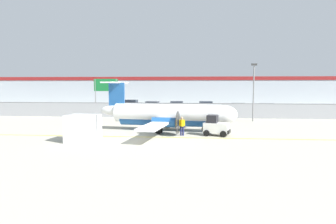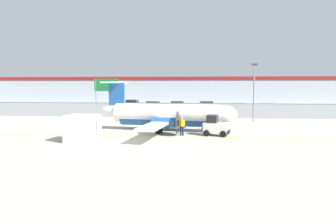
% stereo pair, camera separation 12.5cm
% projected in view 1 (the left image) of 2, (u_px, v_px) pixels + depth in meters
% --- Properties ---
extents(ground_plane, '(140.00, 140.00, 0.01)m').
position_uv_depth(ground_plane, '(152.00, 137.00, 26.37)').
color(ground_plane, '#B2AD99').
extents(perimeter_fence, '(98.00, 0.10, 2.10)m').
position_uv_depth(perimeter_fence, '(168.00, 110.00, 42.14)').
color(perimeter_fence, gray).
rests_on(perimeter_fence, ground).
extents(parking_lot_strip, '(98.00, 17.00, 0.12)m').
position_uv_depth(parking_lot_strip, '(174.00, 110.00, 53.64)').
color(parking_lot_strip, '#38383A').
rests_on(parking_lot_strip, ground).
extents(background_building, '(91.00, 8.10, 6.50)m').
position_uv_depth(background_building, '(180.00, 91.00, 71.69)').
color(background_building, '#A8B2BC').
rests_on(background_building, ground).
extents(commuter_airplane, '(14.14, 16.07, 4.92)m').
position_uv_depth(commuter_airplane, '(170.00, 115.00, 29.96)').
color(commuter_airplane, white).
rests_on(commuter_airplane, ground).
extents(baggage_tug, '(2.54, 1.88, 1.88)m').
position_uv_depth(baggage_tug, '(216.00, 126.00, 27.07)').
color(baggage_tug, silver).
rests_on(baggage_tug, ground).
extents(ground_crew_worker, '(0.54, 0.35, 1.70)m').
position_uv_depth(ground_crew_worker, '(182.00, 125.00, 27.16)').
color(ground_crew_worker, '#191E4C').
rests_on(ground_crew_worker, ground).
extents(cargo_container, '(2.62, 2.27, 2.20)m').
position_uv_depth(cargo_container, '(83.00, 128.00, 24.04)').
color(cargo_container, silver).
rests_on(cargo_container, ground).
extents(traffic_cone_near_left, '(0.36, 0.36, 0.64)m').
position_uv_depth(traffic_cone_near_left, '(205.00, 126.00, 31.39)').
color(traffic_cone_near_left, orange).
rests_on(traffic_cone_near_left, ground).
extents(traffic_cone_near_right, '(0.36, 0.36, 0.64)m').
position_uv_depth(traffic_cone_near_right, '(90.00, 133.00, 26.51)').
color(traffic_cone_near_right, orange).
rests_on(traffic_cone_near_right, ground).
extents(parked_car_0, '(4.21, 2.02, 1.58)m').
position_uv_depth(parked_car_0, '(86.00, 108.00, 49.43)').
color(parked_car_0, silver).
rests_on(parked_car_0, parking_lot_strip).
extents(parked_car_1, '(4.39, 2.43, 1.58)m').
position_uv_depth(parked_car_1, '(131.00, 104.00, 59.57)').
color(parked_car_1, black).
rests_on(parked_car_1, parking_lot_strip).
extents(parked_car_2, '(4.35, 2.33, 1.58)m').
position_uv_depth(parked_car_2, '(152.00, 106.00, 53.54)').
color(parked_car_2, navy).
rests_on(parked_car_2, parking_lot_strip).
extents(parked_car_3, '(4.20, 2.01, 1.58)m').
position_uv_depth(parked_car_3, '(177.00, 106.00, 53.94)').
color(parked_car_3, gray).
rests_on(parked_car_3, parking_lot_strip).
extents(parked_car_4, '(4.38, 2.40, 1.58)m').
position_uv_depth(parked_car_4, '(206.00, 106.00, 53.85)').
color(parked_car_4, navy).
rests_on(parked_car_4, parking_lot_strip).
extents(parked_car_5, '(4.34, 2.31, 1.58)m').
position_uv_depth(parked_car_5, '(237.00, 108.00, 48.32)').
color(parked_car_5, black).
rests_on(parked_car_5, parking_lot_strip).
extents(parked_car_6, '(4.28, 2.18, 1.58)m').
position_uv_depth(parked_car_6, '(268.00, 108.00, 47.73)').
color(parked_car_6, '#B28C19').
rests_on(parked_car_6, parking_lot_strip).
extents(apron_light_pole, '(0.70, 0.30, 7.27)m').
position_uv_depth(apron_light_pole, '(254.00, 87.00, 37.58)').
color(apron_light_pole, slate).
rests_on(apron_light_pole, ground).
extents(highway_sign, '(3.60, 0.14, 5.50)m').
position_uv_depth(highway_sign, '(106.00, 88.00, 44.24)').
color(highway_sign, slate).
rests_on(highway_sign, ground).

